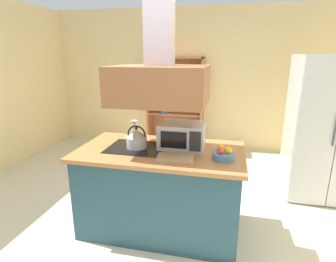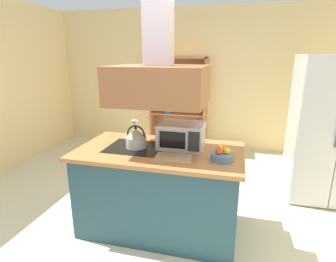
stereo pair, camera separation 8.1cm
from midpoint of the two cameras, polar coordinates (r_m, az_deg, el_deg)
name	(u,v)px [view 2 (the right image)]	position (r m, az deg, el deg)	size (l,w,h in m)	color
ground_plane	(163,234)	(3.08, -0.24, -20.75)	(7.80, 7.80, 0.00)	beige
wall_back	(203,80)	(5.45, 7.83, 10.55)	(6.00, 0.12, 2.70)	beige
kitchen_island	(160,189)	(2.96, -0.92, -12.06)	(1.68, 0.94, 0.90)	#234452
range_hood	(159,71)	(2.62, -1.03, 12.48)	(0.90, 0.70, 1.33)	brown
refrigerator	(330,130)	(4.01, 31.38, 0.21)	(0.90, 0.78, 1.84)	#AFBBB8
dish_cabinet	(179,109)	(5.39, 2.68, 4.59)	(1.09, 0.40, 1.79)	#A5633C
kettle	(136,138)	(2.82, -5.92, -1.54)	(0.21, 0.21, 0.24)	#B6BCC2
cutting_board	(173,158)	(2.54, 2.04, -5.68)	(0.34, 0.24, 0.02)	tan
microwave	(181,136)	(2.80, 3.65, -0.97)	(0.46, 0.35, 0.26)	#B7BABF
wine_glass_on_counter	(135,125)	(3.15, -6.28, 1.29)	(0.08, 0.08, 0.21)	silver
fruit_bowl	(222,155)	(2.55, 12.12, -4.96)	(0.21, 0.21, 0.13)	#4C7299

